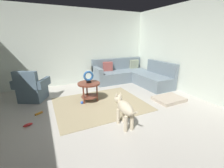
# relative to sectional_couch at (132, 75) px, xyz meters

# --- Properties ---
(ground_plane) EXTENTS (6.00, 6.00, 0.10)m
(ground_plane) POSITION_rel_sectional_couch_xyz_m (-1.99, -2.02, -0.34)
(ground_plane) COLOR #B7B2A8
(wall_back) EXTENTS (6.00, 0.12, 2.70)m
(wall_back) POSITION_rel_sectional_couch_xyz_m (-1.99, 0.92, 1.06)
(wall_back) COLOR silver
(wall_back) RESTS_ON ground_plane
(wall_right) EXTENTS (0.12, 6.00, 2.70)m
(wall_right) POSITION_rel_sectional_couch_xyz_m (0.95, -2.02, 1.06)
(wall_right) COLOR silver
(wall_right) RESTS_ON ground_plane
(area_rug) EXTENTS (2.30, 1.90, 0.01)m
(area_rug) POSITION_rel_sectional_couch_xyz_m (-1.84, -1.32, -0.28)
(area_rug) COLOR tan
(area_rug) RESTS_ON ground_plane
(sectional_couch) EXTENTS (2.20, 2.25, 0.88)m
(sectional_couch) POSITION_rel_sectional_couch_xyz_m (0.00, 0.00, 0.00)
(sectional_couch) COLOR slate
(sectional_couch) RESTS_ON ground_plane
(armchair) EXTENTS (0.99, 0.90, 0.88)m
(armchair) POSITION_rel_sectional_couch_xyz_m (-3.45, -0.27, 0.03)
(armchair) COLOR #4C6070
(armchair) RESTS_ON ground_plane
(side_table) EXTENTS (0.60, 0.60, 0.54)m
(side_table) POSITION_rel_sectional_couch_xyz_m (-2.04, -1.03, 0.13)
(side_table) COLOR brown
(side_table) RESTS_ON ground_plane
(torus_sculpture) EXTENTS (0.28, 0.08, 0.33)m
(torus_sculpture) POSITION_rel_sectional_couch_xyz_m (-2.04, -1.03, 0.42)
(torus_sculpture) COLOR black
(torus_sculpture) RESTS_ON side_table
(dog_bed_mat) EXTENTS (0.80, 0.60, 0.09)m
(dog_bed_mat) POSITION_rel_sectional_couch_xyz_m (-0.01, -1.94, -0.24)
(dog_bed_mat) COLOR #B2A38E
(dog_bed_mat) RESTS_ON ground_plane
(dog) EXTENTS (0.23, 0.85, 0.63)m
(dog) POSITION_rel_sectional_couch_xyz_m (-1.77, -2.45, 0.09)
(dog) COLOR beige
(dog) RESTS_ON ground_plane
(dog_toy_ball) EXTENTS (0.08, 0.08, 0.08)m
(dog_toy_ball) POSITION_rel_sectional_couch_xyz_m (-2.27, -1.10, -0.25)
(dog_toy_ball) COLOR blue
(dog_toy_ball) RESTS_ON ground_plane
(dog_toy_rope) EXTENTS (0.17, 0.13, 0.05)m
(dog_toy_rope) POSITION_rel_sectional_couch_xyz_m (-3.32, -1.22, -0.26)
(dog_toy_rope) COLOR orange
(dog_toy_rope) RESTS_ON ground_plane
(dog_toy_bone) EXTENTS (0.19, 0.12, 0.06)m
(dog_toy_bone) POSITION_rel_sectional_couch_xyz_m (-3.52, -1.66, -0.26)
(dog_toy_bone) COLOR red
(dog_toy_bone) RESTS_ON ground_plane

